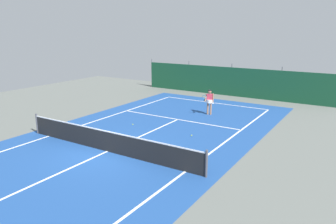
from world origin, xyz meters
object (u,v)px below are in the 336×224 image
Objects in this scene: tennis_ball_near_player at (133,124)px; parked_car at (273,83)px; tennis_player at (209,100)px; tennis_ball_midcourt at (192,135)px; tennis_net at (107,141)px.

parked_car is at bearing 73.71° from tennis_ball_near_player.
tennis_player is 24.85× the size of tennis_ball_midcourt.
tennis_net is 153.33× the size of tennis_ball_midcourt.
tennis_net is at bearing 64.72° from tennis_player.
tennis_ball_near_player is (-1.65, 3.98, -0.48)m from tennis_net.
tennis_ball_near_player is (-2.76, -4.59, -0.93)m from tennis_player.
tennis_net is 153.33× the size of tennis_ball_near_player.
tennis_ball_near_player is 1.00× the size of tennis_ball_midcourt.
tennis_ball_midcourt is at bearing 86.02° from tennis_player.
parked_car is (2.63, 18.63, 0.33)m from tennis_net.
tennis_player is at bearing 82.58° from tennis_net.
tennis_player reaches higher than tennis_ball_midcourt.
tennis_ball_midcourt is at bearing -89.60° from parked_car.
parked_car reaches higher than tennis_net.
tennis_ball_midcourt is 14.63m from parked_car.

